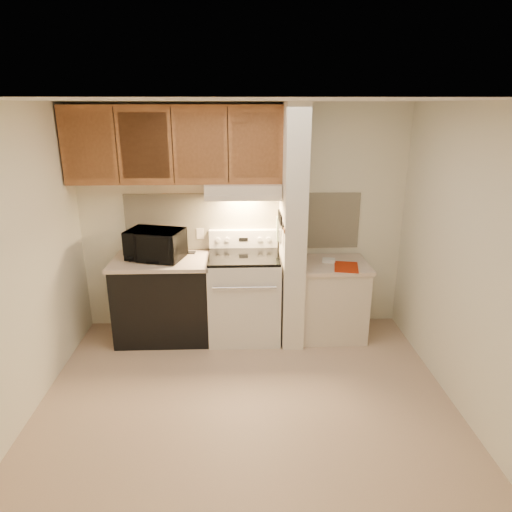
{
  "coord_description": "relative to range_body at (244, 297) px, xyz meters",
  "views": [
    {
      "loc": [
        -0.04,
        -3.44,
        2.47
      ],
      "look_at": [
        0.12,
        0.75,
        1.07
      ],
      "focal_mm": 32.0,
      "sensor_mm": 36.0,
      "label": 1
    }
  ],
  "objects": [
    {
      "name": "wall_right",
      "position": [
        1.8,
        -1.16,
        0.79
      ],
      "size": [
        0.02,
        3.0,
        2.5
      ],
      "primitive_type": "cube",
      "color": "white",
      "rests_on": "floor"
    },
    {
      "name": "upper_cabinets",
      "position": [
        -0.69,
        0.17,
        1.62
      ],
      "size": [
        2.18,
        0.33,
        0.77
      ],
      "primitive_type": "cube",
      "color": "#995C32",
      "rests_on": "wall_back"
    },
    {
      "name": "oven_mitt",
      "position": [
        0.38,
        0.17,
        0.73
      ],
      "size": [
        0.03,
        0.11,
        0.26
      ],
      "primitive_type": "cube",
      "color": "gray",
      "rests_on": "partition_pillar"
    },
    {
      "name": "cab_door_a",
      "position": [
        -1.51,
        0.01,
        1.62
      ],
      "size": [
        0.46,
        0.01,
        0.63
      ],
      "primitive_type": "cube",
      "color": "#995C32",
      "rests_on": "upper_cabinets"
    },
    {
      "name": "knife_strip",
      "position": [
        0.39,
        -0.06,
        0.86
      ],
      "size": [
        0.02,
        0.42,
        0.04
      ],
      "primitive_type": "cube",
      "color": "black",
      "rests_on": "partition_pillar"
    },
    {
      "name": "dishwasher_front",
      "position": [
        -0.88,
        0.01,
        -0.03
      ],
      "size": [
        1.0,
        0.63,
        0.87
      ],
      "primitive_type": "cube",
      "color": "black",
      "rests_on": "floor"
    },
    {
      "name": "cab_door_b",
      "position": [
        -0.96,
        0.01,
        1.62
      ],
      "size": [
        0.46,
        0.01,
        0.63
      ],
      "primitive_type": "cube",
      "color": "#995C32",
      "rests_on": "upper_cabinets"
    },
    {
      "name": "left_countertop",
      "position": [
        -0.88,
        0.01,
        0.43
      ],
      "size": [
        1.04,
        0.67,
        0.04
      ],
      "primitive_type": "cube",
      "color": "beige",
      "rests_on": "dishwasher_front"
    },
    {
      "name": "cooktop",
      "position": [
        0.0,
        0.0,
        0.48
      ],
      "size": [
        0.74,
        0.64,
        0.03
      ],
      "primitive_type": "cube",
      "color": "black",
      "rests_on": "range_body"
    },
    {
      "name": "spoon_rest",
      "position": [
        -0.65,
        0.21,
        0.46
      ],
      "size": [
        0.24,
        0.09,
        0.02
      ],
      "primitive_type": "cube",
      "rotation": [
        0.0,
        0.0,
        -0.08
      ],
      "color": "black",
      "rests_on": "left_countertop"
    },
    {
      "name": "cab_door_c",
      "position": [
        -0.42,
        0.01,
        1.62
      ],
      "size": [
        0.46,
        0.01,
        0.63
      ],
      "primitive_type": "cube",
      "color": "#995C32",
      "rests_on": "upper_cabinets"
    },
    {
      "name": "knife_blade_a",
      "position": [
        0.38,
        -0.21,
        0.76
      ],
      "size": [
        0.01,
        0.03,
        0.16
      ],
      "primitive_type": "cube",
      "color": "silver",
      "rests_on": "knife_strip"
    },
    {
      "name": "range_hood",
      "position": [
        0.0,
        0.12,
        1.17
      ],
      "size": [
        0.78,
        0.44,
        0.15
      ],
      "primitive_type": "cube",
      "color": "beige",
      "rests_on": "upper_cabinets"
    },
    {
      "name": "knife_blade_e",
      "position": [
        0.38,
        0.11,
        0.75
      ],
      "size": [
        0.01,
        0.04,
        0.18
      ],
      "primitive_type": "cube",
      "color": "silver",
      "rests_on": "knife_strip"
    },
    {
      "name": "cab_door_d",
      "position": [
        0.13,
        0.01,
        1.62
      ],
      "size": [
        0.46,
        0.01,
        0.63
      ],
      "primitive_type": "cube",
      "color": "#995C32",
      "rests_on": "upper_cabinets"
    },
    {
      "name": "microwave",
      "position": [
        -0.93,
        0.03,
        0.61
      ],
      "size": [
        0.65,
        0.53,
        0.32
      ],
      "primitive_type": "imported",
      "rotation": [
        0.0,
        0.0,
        -0.27
      ],
      "color": "black",
      "rests_on": "left_countertop"
    },
    {
      "name": "outlet",
      "position": [
        -0.48,
        0.32,
        0.64
      ],
      "size": [
        0.08,
        0.01,
        0.12
      ],
      "primitive_type": "cube",
      "color": "beige",
      "rests_on": "backsplash"
    },
    {
      "name": "range_knob_right_inner",
      "position": [
        0.18,
        0.24,
        0.59
      ],
      "size": [
        0.05,
        0.02,
        0.05
      ],
      "primitive_type": "cylinder",
      "rotation": [
        1.57,
        0.0,
        0.0
      ],
      "color": "silver",
      "rests_on": "range_backguard"
    },
    {
      "name": "knife_handle_e",
      "position": [
        0.38,
        0.09,
        0.91
      ],
      "size": [
        0.02,
        0.02,
        0.1
      ],
      "primitive_type": "cylinder",
      "color": "black",
      "rests_on": "knife_strip"
    },
    {
      "name": "white_box",
      "position": [
        0.92,
        0.03,
        0.41
      ],
      "size": [
        0.15,
        0.11,
        0.04
      ],
      "primitive_type": "cube",
      "rotation": [
        0.0,
        0.0,
        -0.18
      ],
      "color": "white",
      "rests_on": "right_countertop"
    },
    {
      "name": "right_countertop",
      "position": [
        0.97,
        -0.01,
        0.37
      ],
      "size": [
        0.74,
        0.64,
        0.04
      ],
      "primitive_type": "cube",
      "color": "beige",
      "rests_on": "right_cab_base"
    },
    {
      "name": "knife_handle_b",
      "position": [
        0.38,
        -0.14,
        0.91
      ],
      "size": [
        0.02,
        0.02,
        0.1
      ],
      "primitive_type": "cylinder",
      "color": "black",
      "rests_on": "knife_strip"
    },
    {
      "name": "pillar_trim",
      "position": [
        0.39,
        -0.01,
        0.84
      ],
      "size": [
        0.01,
        0.7,
        0.04
      ],
      "primitive_type": "cube",
      "color": "#995C32",
      "rests_on": "partition_pillar"
    },
    {
      "name": "wall_left",
      "position": [
        -1.8,
        -1.16,
        0.79
      ],
      "size": [
        0.02,
        3.0,
        2.5
      ],
      "primitive_type": "cube",
      "color": "white",
      "rests_on": "floor"
    },
    {
      "name": "cab_gap_c",
      "position": [
        -0.14,
        0.01,
        1.62
      ],
      "size": [
        0.01,
        0.01,
        0.73
      ],
      "primitive_type": "cube",
      "color": "black",
      "rests_on": "upper_cabinets"
    },
    {
      "name": "knife_handle_a",
      "position": [
        0.38,
        -0.21,
        0.91
      ],
      "size": [
        0.02,
        0.02,
        0.1
      ],
      "primitive_type": "cylinder",
      "color": "black",
      "rests_on": "knife_strip"
    },
    {
      "name": "backsplash",
      "position": [
        0.0,
        0.33,
        0.78
      ],
      "size": [
        2.6,
        0.02,
        0.63
      ],
      "primitive_type": "cube",
      "color": "#F8EDCB",
      "rests_on": "wall_back"
    },
    {
      "name": "knife_handle_c",
      "position": [
        0.38,
        -0.04,
        0.91
      ],
      "size": [
        0.02,
        0.02,
        0.1
      ],
      "primitive_type": "cylinder",
      "color": "black",
      "rests_on": "knife_strip"
    },
    {
      "name": "range_knob_left_outer",
      "position": [
        -0.28,
        0.24,
        0.59
      ],
      "size": [
        0.05,
        0.02,
        0.05
      ],
      "primitive_type": "cylinder",
      "rotation": [
        1.57,
        0.0,
        0.0
      ],
      "color": "silver",
      "rests_on": "range_backguard"
    },
    {
      "name": "floor",
      "position": [
        0.0,
        -1.16,
        -0.46
      ],
      "size": [
        3.6,
        3.6,
        0.0
      ],
      "primitive_type": "plane",
      "color": "#CBAA90",
      "rests_on": "ground"
    },
    {
      "name": "wall_back",
      "position": [
        0.0,
        0.34,
        0.79
      ],
      "size": [
        3.6,
        2.5,
        0.02
      ],
      "primitive_type": "cube",
      "rotation": [
        1.57,
        0.0,
        0.0
      ],
      "color": "white",
      "rests_on": "floor"
    },
    {
      "name": "cab_gap_a",
      "position": [
        -1.23,
        0.01,
        1.62
      ],
      "size": [
        0.01,
        0.01,
        0.73
      ],
      "primitive_type": "cube",
      "color": "black",
      "rests_on": "upper_cabinets"
    },
    {
      "name": "range_backguard",
      "position": [
        0.0,
        0.28,
        0.59
      ],
      "size": [
        0.76,
        0.08,
        0.2
      ],
      "primitive_type": "cube",
      "color": "silver",
      "rests_on": "range_body"
    },
    {
      "name": "oven_handle",
      "position": [
        0.0,
        -0.35,
        0.26
      ],
      "size": [
        0.65,
        0.02,
        0.02
      ],
      "primitive_type": "cylinder",
      "rotation": [
        0.0,
        1.57,
        0.0
      ],
      "color": "silver",
      "rests_on": "range_body"
    },
    {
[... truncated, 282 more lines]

